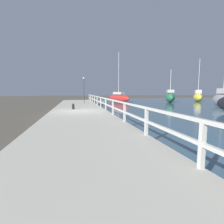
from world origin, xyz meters
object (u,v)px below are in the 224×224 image
dock_lamp (84,84)px  mooring_bollard (73,106)px  sailboat_green (170,97)px  sailboat_gray (223,99)px  sailboat_yellow (198,97)px  sailboat_red (119,98)px

dock_lamp → mooring_bollard: bearing=-99.7°
sailboat_green → sailboat_gray: 9.08m
sailboat_yellow → sailboat_gray: (-5.20, -10.78, 0.09)m
sailboat_red → dock_lamp: bearing=-160.4°
mooring_bollard → dock_lamp: dock_lamp is taller
sailboat_red → sailboat_gray: 14.74m
mooring_bollard → sailboat_yellow: bearing=29.6°
dock_lamp → sailboat_gray: (15.25, -6.26, -1.78)m
mooring_bollard → sailboat_gray: 16.67m
mooring_bollard → sailboat_green: size_ratio=0.09×
sailboat_red → sailboat_gray: (9.32, -11.42, 0.16)m
dock_lamp → sailboat_red: 8.10m
dock_lamp → sailboat_green: size_ratio=0.63×
sailboat_green → sailboat_gray: size_ratio=0.67×
dock_lamp → sailboat_red: size_ratio=0.41×
sailboat_green → mooring_bollard: bearing=-123.6°
sailboat_yellow → sailboat_green: sailboat_yellow is taller
mooring_bollard → sailboat_green: 18.55m
dock_lamp → sailboat_green: 14.28m
mooring_bollard → dock_lamp: size_ratio=0.15×
dock_lamp → sailboat_yellow: (20.46, 4.52, -1.87)m
sailboat_yellow → sailboat_gray: bearing=-92.3°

